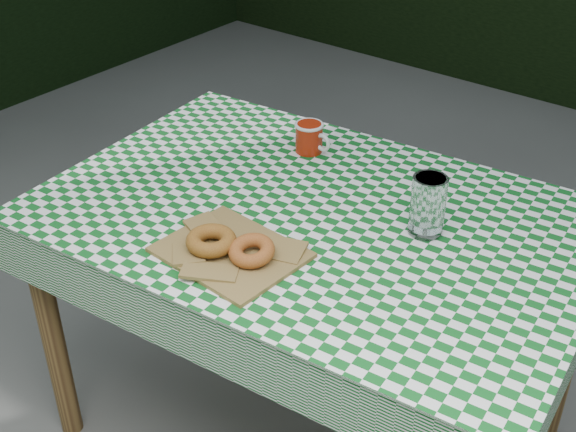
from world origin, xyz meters
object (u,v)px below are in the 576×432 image
Objects in this scene: paper_bag at (231,251)px; drinking_glass at (428,205)px; coffee_mug at (309,137)px; table at (312,332)px.

drinking_glass is (0.29, 0.34, 0.06)m from paper_bag.
coffee_mug reaches higher than paper_bag.
drinking_glass reaches higher than coffee_mug.
paper_bag is 0.53m from coffee_mug.
paper_bag is 2.02× the size of coffee_mug.
paper_bag is 0.46m from drinking_glass.
drinking_glass is at bearing 14.04° from table.
drinking_glass reaches higher than paper_bag.
table is 9.02× the size of drinking_glass.
coffee_mug is (-0.20, 0.25, 0.42)m from table.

